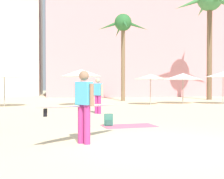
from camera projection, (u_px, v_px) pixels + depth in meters
ground at (161, 146)px, 7.16m from camera, size 120.00×120.00×0.00m
hotel_pink at (154, 42)px, 37.91m from camera, size 25.91×9.15×13.34m
palm_tree_left at (210, 6)px, 27.90m from camera, size 6.57×6.49×10.41m
palm_tree_center at (123, 30)px, 25.80m from camera, size 4.44×4.26×7.36m
cafe_umbrella_0 at (150, 77)px, 20.90m from camera, size 2.20×2.20×2.13m
cafe_umbrella_1 at (81, 73)px, 20.07m from camera, size 2.70×2.70×2.41m
cafe_umbrella_3 at (183, 76)px, 22.04m from camera, size 2.74×2.74×2.22m
cafe_umbrella_4 at (4, 73)px, 19.14m from camera, size 2.55×2.55×2.36m
cafe_umbrella_5 at (223, 74)px, 21.72m from camera, size 2.52×2.52×2.31m
beach_towel at (129, 126)px, 10.44m from camera, size 1.90×1.20×0.01m
backpack at (109, 120)px, 10.48m from camera, size 0.31×0.26×0.42m
person_mid_left at (84, 105)px, 7.50m from camera, size 2.48×2.37×1.76m
person_far_right at (98, 94)px, 14.77m from camera, size 0.48×0.51×1.73m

